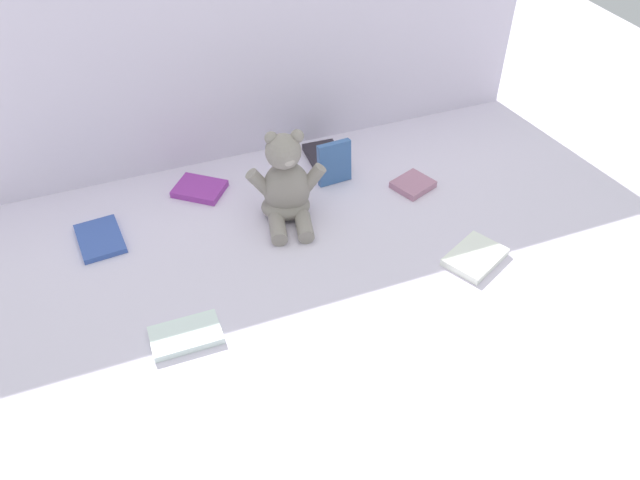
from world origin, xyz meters
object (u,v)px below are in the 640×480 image
book_case_4 (186,335)px  book_case_5 (334,163)px  book_case_6 (325,157)px  book_case_1 (475,257)px  book_case_2 (100,239)px  book_case_0 (413,185)px  teddy_bear (287,187)px  book_case_3 (200,189)px

book_case_4 → book_case_5: size_ratio=1.21×
book_case_6 → book_case_1: bearing=-68.7°
book_case_5 → book_case_4: bearing=-144.8°
book_case_4 → book_case_6: same height
book_case_1 → book_case_4: (-0.65, 0.01, -0.00)m
book_case_6 → book_case_2: bearing=-166.2°
book_case_0 → book_case_6: (-0.16, 0.20, -0.00)m
book_case_5 → teddy_bear: bearing=-154.3°
book_case_0 → book_case_1: (0.00, -0.29, -0.00)m
book_case_3 → book_case_6: same height
book_case_3 → book_case_4: size_ratio=0.87×
book_case_0 → book_case_2: book_case_0 is taller
book_case_6 → book_case_3: bearing=-174.4°
book_case_5 → book_case_6: (0.02, 0.10, -0.05)m
teddy_bear → book_case_6: size_ratio=1.66×
book_case_4 → teddy_bear: bearing=-46.6°
book_case_1 → book_case_0: bearing=-25.7°
book_case_5 → book_case_0: bearing=-32.7°
book_case_0 → book_case_1: same height
teddy_bear → book_case_1: teddy_bear is taller
book_case_4 → book_case_6: bearing=-44.8°
book_case_3 → book_case_5: (0.34, -0.08, 0.05)m
book_case_0 → book_case_1: bearing=159.3°
book_case_3 → book_case_6: 0.35m
book_case_0 → book_case_2: bearing=63.0°
book_case_0 → book_case_3: size_ratio=0.77×
book_case_0 → book_case_4: bearing=92.2°
teddy_bear → book_case_5: bearing=42.3°
book_case_0 → book_case_5: bearing=39.8°
book_case_2 → book_case_6: bearing=6.5°
book_case_1 → book_case_5: 0.44m
book_case_1 → book_case_6: same height
book_case_1 → book_case_4: size_ratio=0.98×
book_case_1 → book_case_4: bearing=62.8°
book_case_2 → book_case_6: book_case_6 is taller
book_case_5 → book_case_6: 0.11m
book_case_1 → book_case_2: book_case_1 is taller
book_case_0 → book_case_3: same height
book_case_2 → book_case_5: (0.60, 0.02, 0.05)m
teddy_bear → book_case_6: teddy_bear is taller
book_case_0 → book_case_5: (-0.18, 0.10, 0.05)m
book_case_4 → book_case_6: 0.68m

